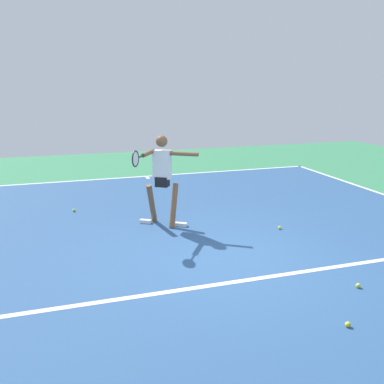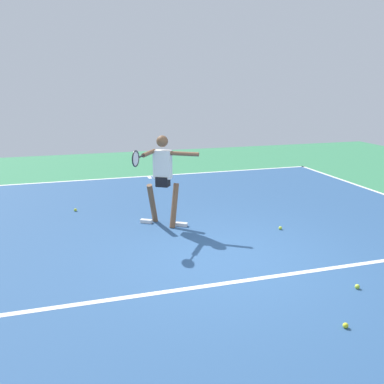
# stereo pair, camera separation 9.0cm
# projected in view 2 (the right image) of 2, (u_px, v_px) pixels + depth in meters

# --- Properties ---
(ground_plane) EXTENTS (22.96, 22.96, 0.00)m
(ground_plane) POSITION_uv_depth(u_px,v_px,m) (227.00, 259.00, 6.82)
(ground_plane) COLOR #388456
(court_surface) EXTENTS (10.82, 13.25, 0.00)m
(court_surface) POSITION_uv_depth(u_px,v_px,m) (227.00, 259.00, 6.82)
(court_surface) COLOR #2D5484
(court_surface) RESTS_ON ground_plane
(court_line_baseline_near) EXTENTS (10.82, 0.10, 0.01)m
(court_line_baseline_near) POSITION_uv_depth(u_px,v_px,m) (148.00, 176.00, 12.91)
(court_line_baseline_near) COLOR white
(court_line_baseline_near) RESTS_ON ground_plane
(court_line_service) EXTENTS (8.11, 0.10, 0.01)m
(court_line_service) POSITION_uv_depth(u_px,v_px,m) (247.00, 280.00, 6.09)
(court_line_service) COLOR white
(court_line_service) RESTS_ON ground_plane
(court_line_centre_mark) EXTENTS (0.10, 0.30, 0.01)m
(court_line_centre_mark) POSITION_uv_depth(u_px,v_px,m) (150.00, 177.00, 12.72)
(court_line_centre_mark) COLOR white
(court_line_centre_mark) RESTS_ON ground_plane
(tennis_player) EXTENTS (1.36, 1.13, 1.81)m
(tennis_player) POSITION_uv_depth(u_px,v_px,m) (162.00, 174.00, 8.21)
(tennis_player) COLOR brown
(tennis_player) RESTS_ON ground_plane
(tennis_ball_centre_court) EXTENTS (0.07, 0.07, 0.07)m
(tennis_ball_centre_court) POSITION_uv_depth(u_px,v_px,m) (75.00, 210.00, 9.37)
(tennis_ball_centre_court) COLOR #CCE033
(tennis_ball_centre_court) RESTS_ON ground_plane
(tennis_ball_far_corner) EXTENTS (0.07, 0.07, 0.07)m
(tennis_ball_far_corner) POSITION_uv_depth(u_px,v_px,m) (346.00, 326.00, 4.89)
(tennis_ball_far_corner) COLOR yellow
(tennis_ball_far_corner) RESTS_ON ground_plane
(tennis_ball_by_baseline) EXTENTS (0.07, 0.07, 0.07)m
(tennis_ball_by_baseline) POSITION_uv_depth(u_px,v_px,m) (280.00, 228.00, 8.19)
(tennis_ball_by_baseline) COLOR #C6E53D
(tennis_ball_by_baseline) RESTS_ON ground_plane
(tennis_ball_near_service_line) EXTENTS (0.07, 0.07, 0.07)m
(tennis_ball_near_service_line) POSITION_uv_depth(u_px,v_px,m) (357.00, 287.00, 5.83)
(tennis_ball_near_service_line) COLOR #C6E53D
(tennis_ball_near_service_line) RESTS_ON ground_plane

